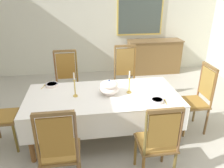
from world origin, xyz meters
name	(u,v)px	position (x,y,z in m)	size (l,w,h in m)	color
ground	(104,138)	(0.00, 0.00, -0.02)	(6.81, 5.93, 0.04)	#ACA99D
back_wall	(90,7)	(0.00, 3.00, 1.74)	(6.81, 0.08, 3.47)	beige
dining_table	(103,99)	(0.00, 0.04, 0.67)	(2.22, 1.03, 0.74)	brown
tablecloth	(103,100)	(0.00, 0.04, 0.65)	(2.24, 1.05, 0.38)	white
chair_south_a	(60,149)	(-0.57, -0.88, 0.58)	(0.44, 0.42, 1.13)	brown
chair_north_a	(67,82)	(-0.57, 0.97, 0.59)	(0.44, 0.42, 1.16)	brown
chair_south_b	(158,141)	(0.54, -0.87, 0.56)	(0.44, 0.42, 1.07)	brown
chair_north_b	(126,77)	(0.54, 0.97, 0.61)	(0.44, 0.42, 1.21)	brown
chair_head_east	(197,98)	(1.51, 0.04, 0.58)	(0.42, 0.44, 1.12)	brown
soup_tureen	(109,87)	(0.10, 0.04, 0.86)	(0.29, 0.29, 0.23)	white
candlestick_west	(75,87)	(-0.40, 0.04, 0.90)	(0.07, 0.07, 0.37)	gold
candlestick_east	(129,84)	(0.40, 0.04, 0.89)	(0.07, 0.07, 0.35)	gold
bowl_near_left	(157,101)	(0.72, -0.30, 0.77)	(0.17, 0.17, 0.04)	white
bowl_near_right	(52,85)	(-0.77, 0.45, 0.77)	(0.20, 0.20, 0.04)	white
spoon_primary	(165,100)	(0.84, -0.27, 0.75)	(0.04, 0.18, 0.01)	gold
spoon_secondary	(44,86)	(-0.89, 0.48, 0.75)	(0.06, 0.17, 0.01)	gold
sideboard	(154,57)	(1.68, 2.69, 0.45)	(1.44, 0.48, 0.90)	brown
framed_painting	(140,6)	(1.30, 2.94, 1.74)	(1.22, 0.05, 1.47)	#D1B251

